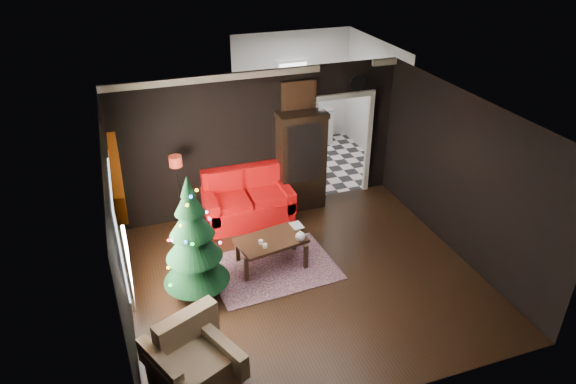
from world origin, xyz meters
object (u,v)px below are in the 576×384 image
object	(u,v)px
loveseat	(248,198)
christmas_tree	(193,238)
curio_cabinet	(301,163)
armchair	(193,361)
kitchen_table	(306,156)
teapot	(300,236)
wall_clock	(357,83)
floor_lamp	(179,193)
coffee_table	(271,252)

from	to	relation	value
loveseat	christmas_tree	world-z (taller)	christmas_tree
loveseat	curio_cabinet	distance (m)	1.25
armchair	kitchen_table	size ratio (longest dim) A/B	1.24
loveseat	teapot	bearing A→B (deg)	-75.84
teapot	wall_clock	world-z (taller)	wall_clock
loveseat	floor_lamp	size ratio (longest dim) A/B	1.17
floor_lamp	wall_clock	bearing A→B (deg)	6.10
floor_lamp	wall_clock	distance (m)	3.96
coffee_table	teapot	bearing A→B (deg)	-23.72
loveseat	coffee_table	bearing A→B (deg)	-90.73
teapot	coffee_table	bearing A→B (deg)	156.28
coffee_table	kitchen_table	distance (m)	3.63
curio_cabinet	christmas_tree	world-z (taller)	christmas_tree
loveseat	wall_clock	distance (m)	3.04
armchair	wall_clock	bearing A→B (deg)	20.46
floor_lamp	kitchen_table	distance (m)	3.51
wall_clock	kitchen_table	xyz separation A→B (m)	(-0.55, 1.25, -2.00)
teapot	wall_clock	xyz separation A→B (m)	(1.92, 2.09, 1.78)
coffee_table	wall_clock	size ratio (longest dim) A/B	3.48
armchair	christmas_tree	bearing A→B (deg)	53.91
floor_lamp	teapot	distance (m)	2.41
wall_clock	loveseat	bearing A→B (deg)	-170.34
christmas_tree	wall_clock	bearing A→B (deg)	31.52
coffee_table	wall_clock	bearing A→B (deg)	38.64
curio_cabinet	teapot	world-z (taller)	curio_cabinet
curio_cabinet	christmas_tree	size ratio (longest dim) A/B	0.98
floor_lamp	coffee_table	bearing A→B (deg)	-50.29
wall_clock	armchair	bearing A→B (deg)	-135.12
wall_clock	curio_cabinet	bearing A→B (deg)	-171.47
loveseat	floor_lamp	bearing A→B (deg)	179.42
floor_lamp	christmas_tree	distance (m)	1.89
christmas_tree	kitchen_table	world-z (taller)	christmas_tree
christmas_tree	kitchen_table	distance (m)	4.75
christmas_tree	coffee_table	bearing A→B (deg)	15.53
loveseat	armchair	distance (m)	4.01
curio_cabinet	kitchen_table	world-z (taller)	curio_cabinet
curio_cabinet	wall_clock	xyz separation A→B (m)	(1.20, 0.18, 1.43)
floor_lamp	coffee_table	xyz separation A→B (m)	(1.25, -1.51, -0.57)
curio_cabinet	kitchen_table	xyz separation A→B (m)	(0.65, 1.43, -0.57)
coffee_table	kitchen_table	world-z (taller)	kitchen_table
armchair	loveseat	bearing A→B (deg)	40.51
loveseat	curio_cabinet	xyz separation A→B (m)	(1.15, 0.22, 0.45)
teapot	christmas_tree	bearing A→B (deg)	-174.49
floor_lamp	wall_clock	xyz separation A→B (m)	(3.62, 0.39, 1.55)
coffee_table	kitchen_table	size ratio (longest dim) A/B	1.48
curio_cabinet	wall_clock	size ratio (longest dim) A/B	5.94
curio_cabinet	armchair	distance (m)	4.82
loveseat	coffee_table	size ratio (longest dim) A/B	1.53
floor_lamp	kitchen_table	size ratio (longest dim) A/B	1.93
teapot	curio_cabinet	bearing A→B (deg)	69.24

